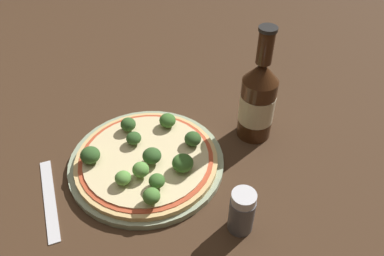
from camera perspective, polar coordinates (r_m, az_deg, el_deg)
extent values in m
plane|color=#3D2819|center=(0.68, -7.37, -5.62)|extent=(3.00, 3.00, 0.00)
cylinder|color=#93A384|center=(0.68, -6.89, -5.22)|extent=(0.28, 0.28, 0.01)
cylinder|color=tan|center=(0.67, -6.93, -4.89)|extent=(0.25, 0.25, 0.01)
cylinder|color=#B74728|center=(0.66, -6.97, -4.54)|extent=(0.23, 0.23, 0.00)
cylinder|color=beige|center=(0.66, -6.98, -4.47)|extent=(0.22, 0.22, 0.00)
cylinder|color=#6B8E51|center=(0.67, 0.11, -2.27)|extent=(0.01, 0.01, 0.01)
ellipsoid|color=#2D5123|center=(0.67, 0.11, -1.63)|extent=(0.03, 0.03, 0.02)
cylinder|color=#6B8E51|center=(0.64, -6.05, -4.95)|extent=(0.01, 0.01, 0.01)
ellipsoid|color=#2D5123|center=(0.64, -6.13, -4.22)|extent=(0.03, 0.03, 0.02)
cylinder|color=#6B8E51|center=(0.67, -15.09, -4.67)|extent=(0.01, 0.01, 0.01)
ellipsoid|color=#2D5123|center=(0.66, -15.26, -4.01)|extent=(0.03, 0.03, 0.03)
cylinder|color=#6B8E51|center=(0.68, -8.80, -2.11)|extent=(0.01, 0.01, 0.01)
ellipsoid|color=#2D5123|center=(0.68, -8.88, -1.54)|extent=(0.03, 0.03, 0.02)
cylinder|color=#6B8E51|center=(0.71, -3.71, 0.53)|extent=(0.01, 0.01, 0.01)
ellipsoid|color=#386628|center=(0.70, -3.75, 1.16)|extent=(0.03, 0.03, 0.02)
cylinder|color=#6B8E51|center=(0.62, -10.36, -8.07)|extent=(0.01, 0.01, 0.01)
ellipsoid|color=#568E3D|center=(0.61, -10.47, -7.50)|extent=(0.03, 0.03, 0.02)
cylinder|color=#6B8E51|center=(0.61, -5.32, -8.64)|extent=(0.01, 0.01, 0.01)
ellipsoid|color=#386628|center=(0.60, -5.38, -8.02)|extent=(0.03, 0.03, 0.02)
cylinder|color=#6B8E51|center=(0.63, -7.72, -7.01)|extent=(0.01, 0.01, 0.01)
ellipsoid|color=#568E3D|center=(0.62, -7.82, -6.30)|extent=(0.03, 0.03, 0.02)
cylinder|color=#6B8E51|center=(0.63, -1.41, -6.08)|extent=(0.01, 0.01, 0.01)
ellipsoid|color=#386628|center=(0.62, -1.43, -5.34)|extent=(0.04, 0.04, 0.03)
cylinder|color=#6B8E51|center=(0.59, -6.12, -10.94)|extent=(0.01, 0.01, 0.01)
ellipsoid|color=#477A33|center=(0.58, -6.20, -10.26)|extent=(0.03, 0.03, 0.02)
cylinder|color=#6B8E51|center=(0.71, -9.61, -0.09)|extent=(0.01, 0.01, 0.01)
ellipsoid|color=#2D5123|center=(0.70, -9.70, 0.56)|extent=(0.03, 0.03, 0.02)
cylinder|color=#381E0F|center=(0.71, 9.80, 2.97)|extent=(0.06, 0.06, 0.12)
cylinder|color=#C6B793|center=(0.70, 9.83, 3.13)|extent=(0.07, 0.07, 0.06)
cone|color=#381E0F|center=(0.66, 10.61, 8.42)|extent=(0.06, 0.06, 0.04)
cylinder|color=#381E0F|center=(0.63, 11.14, 12.00)|extent=(0.03, 0.03, 0.06)
cylinder|color=black|center=(0.62, 11.54, 14.59)|extent=(0.03, 0.03, 0.01)
cylinder|color=#4C4C51|center=(0.57, 7.54, -12.95)|extent=(0.04, 0.04, 0.06)
cylinder|color=silver|center=(0.54, 7.91, -10.54)|extent=(0.04, 0.04, 0.02)
cube|color=silver|center=(0.67, -20.91, -9.97)|extent=(0.03, 0.18, 0.00)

